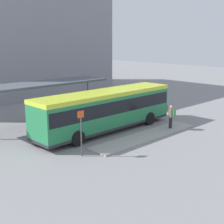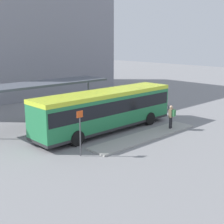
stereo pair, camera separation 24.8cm
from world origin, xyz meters
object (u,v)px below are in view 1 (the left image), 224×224
object	(u,v)px
bicycle_white	(150,104)
potted_planter_near_shelter	(36,127)
bicycle_blue	(156,105)
platform_sign	(81,131)
bicycle_orange	(161,106)
city_bus	(106,108)
pedestrian_waiting	(171,115)

from	to	relation	value
bicycle_white	potted_planter_near_shelter	world-z (taller)	potted_planter_near_shelter
bicycle_blue	potted_planter_near_shelter	xyz separation A→B (m)	(-13.69, 0.41, 0.26)
bicycle_white	potted_planter_near_shelter	bearing A→B (deg)	83.57
bicycle_white	platform_sign	size ratio (longest dim) A/B	0.61
bicycle_blue	potted_planter_near_shelter	bearing A→B (deg)	-96.64
bicycle_orange	city_bus	bearing A→B (deg)	101.28
city_bus	platform_sign	size ratio (longest dim) A/B	4.37
bicycle_orange	bicycle_blue	bearing A→B (deg)	-13.59
bicycle_white	platform_sign	world-z (taller)	platform_sign
bicycle_blue	bicycle_white	xyz separation A→B (m)	(-0.05, 0.84, 0.02)
city_bus	bicycle_blue	size ratio (longest dim) A/B	7.69
bicycle_blue	bicycle_white	world-z (taller)	bicycle_white
pedestrian_waiting	potted_planter_near_shelter	size ratio (longest dim) A/B	1.54
potted_planter_near_shelter	bicycle_orange	bearing A→B (deg)	-5.29
pedestrian_waiting	platform_sign	world-z (taller)	platform_sign
bicycle_white	potted_planter_near_shelter	distance (m)	13.65
city_bus	platform_sign	distance (m)	5.56
bicycle_white	platform_sign	distance (m)	15.24
bicycle_white	platform_sign	xyz separation A→B (m)	(-13.91, -6.12, 1.19)
potted_planter_near_shelter	bicycle_white	bearing A→B (deg)	1.78
city_bus	bicycle_orange	size ratio (longest dim) A/B	7.65
bicycle_blue	potted_planter_near_shelter	size ratio (longest dim) A/B	1.36
city_bus	bicycle_white	world-z (taller)	city_bus
pedestrian_waiting	city_bus	bearing A→B (deg)	37.76
bicycle_orange	pedestrian_waiting	bearing A→B (deg)	134.66
city_bus	bicycle_blue	xyz separation A→B (m)	(9.22, 2.39, -1.47)
bicycle_orange	bicycle_white	world-z (taller)	bicycle_white
bicycle_blue	bicycle_orange	bearing A→B (deg)	-19.97
pedestrian_waiting	bicycle_blue	size ratio (longest dim) A/B	1.14
pedestrian_waiting	potted_planter_near_shelter	xyz separation A→B (m)	(-8.34, 6.05, -0.55)
pedestrian_waiting	bicycle_white	xyz separation A→B (m)	(5.30, 6.48, -0.78)
city_bus	bicycle_white	bearing A→B (deg)	18.66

